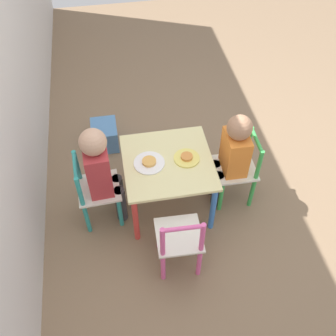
# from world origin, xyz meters

# --- Properties ---
(ground_plane) EXTENTS (6.00, 6.00, 0.00)m
(ground_plane) POSITION_xyz_m (0.00, 0.00, 0.00)
(ground_plane) COLOR #7F664C
(kids_table) EXTENTS (0.55, 0.55, 0.43)m
(kids_table) POSITION_xyz_m (0.00, 0.00, 0.36)
(kids_table) COLOR beige
(kids_table) RESTS_ON ground_plane
(chair_teal) EXTENTS (0.27, 0.27, 0.53)m
(chair_teal) POSITION_xyz_m (-0.02, 0.47, 0.26)
(chair_teal) COLOR silver
(chair_teal) RESTS_ON ground_plane
(chair_green) EXTENTS (0.26, 0.26, 0.53)m
(chair_green) POSITION_xyz_m (-0.01, -0.47, 0.26)
(chair_green) COLOR silver
(chair_green) RESTS_ON ground_plane
(chair_pink) EXTENTS (0.27, 0.27, 0.53)m
(chair_pink) POSITION_xyz_m (-0.47, 0.02, 0.26)
(chair_pink) COLOR silver
(chair_pink) RESTS_ON ground_plane
(child_back) EXTENTS (0.21, 0.22, 0.77)m
(child_back) POSITION_xyz_m (-0.02, 0.41, 0.46)
(child_back) COLOR #38383D
(child_back) RESTS_ON ground_plane
(child_front) EXTENTS (0.20, 0.21, 0.72)m
(child_front) POSITION_xyz_m (-0.01, -0.41, 0.43)
(child_front) COLOR #38383D
(child_front) RESTS_ON ground_plane
(plate_back) EXTENTS (0.19, 0.19, 0.03)m
(plate_back) POSITION_xyz_m (0.00, 0.12, 0.44)
(plate_back) COLOR white
(plate_back) RESTS_ON kids_table
(plate_front) EXTENTS (0.16, 0.16, 0.03)m
(plate_front) POSITION_xyz_m (-0.00, -0.12, 0.44)
(plate_front) COLOR #EADB66
(plate_front) RESTS_ON kids_table
(storage_bin) EXTENTS (0.24, 0.20, 0.19)m
(storage_bin) POSITION_xyz_m (0.65, 0.38, 0.09)
(storage_bin) COLOR #4C7FB7
(storage_bin) RESTS_ON ground_plane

